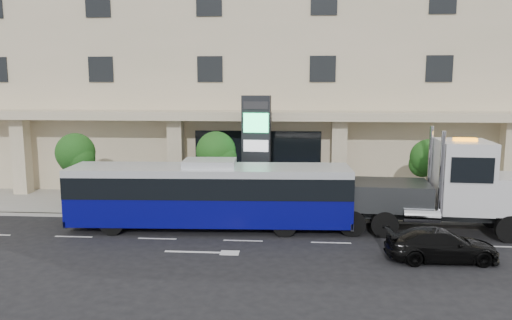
{
  "coord_description": "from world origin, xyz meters",
  "views": [
    {
      "loc": [
        2.23,
        -23.37,
        7.14
      ],
      "look_at": [
        0.33,
        2.0,
        3.21
      ],
      "focal_mm": 35.0,
      "sensor_mm": 36.0,
      "label": 1
    }
  ],
  "objects": [
    {
      "name": "tow_truck",
      "position": [
        9.29,
        0.54,
        2.07
      ],
      "size": [
        11.09,
        3.3,
        5.04
      ],
      "rotation": [
        0.0,
        0.0,
        -0.06
      ],
      "color": "#2D3033",
      "rests_on": "ground"
    },
    {
      "name": "city_bus",
      "position": [
        -1.81,
        0.31,
        1.76
      ],
      "size": [
        13.77,
        3.48,
        3.46
      ],
      "rotation": [
        0.0,
        0.0,
        0.04
      ],
      "color": "black",
      "rests_on": "ground"
    },
    {
      "name": "black_sedan",
      "position": [
        8.28,
        -3.43,
        0.65
      ],
      "size": [
        4.55,
        2.03,
        1.3
      ],
      "primitive_type": "imported",
      "rotation": [
        0.0,
        0.0,
        1.62
      ],
      "color": "black",
      "rests_on": "ground"
    },
    {
      "name": "tree_mid",
      "position": [
        -1.97,
        3.59,
        3.26
      ],
      "size": [
        2.28,
        2.2,
        4.38
      ],
      "color": "#422B19",
      "rests_on": "sidewalk"
    },
    {
      "name": "curb",
      "position": [
        0.0,
        2.0,
        0.07
      ],
      "size": [
        120.0,
        0.3,
        0.15
      ],
      "primitive_type": "cube",
      "color": "gray",
      "rests_on": "ground"
    },
    {
      "name": "tree_right",
      "position": [
        9.53,
        3.59,
        3.04
      ],
      "size": [
        2.1,
        2.0,
        4.04
      ],
      "color": "#422B19",
      "rests_on": "sidewalk"
    },
    {
      "name": "sidewalk",
      "position": [
        0.0,
        5.0,
        0.07
      ],
      "size": [
        120.0,
        6.0,
        0.15
      ],
      "primitive_type": "cube",
      "color": "gray",
      "rests_on": "ground"
    },
    {
      "name": "signage_pylon",
      "position": [
        0.2,
        3.98,
        3.36
      ],
      "size": [
        1.62,
        0.73,
        6.32
      ],
      "rotation": [
        0.0,
        0.0,
        -0.1
      ],
      "color": "black",
      "rests_on": "sidewalk"
    },
    {
      "name": "tree_left",
      "position": [
        -9.97,
        3.59,
        3.11
      ],
      "size": [
        2.27,
        2.2,
        4.22
      ],
      "color": "#422B19",
      "rests_on": "sidewalk"
    },
    {
      "name": "ground",
      "position": [
        0.0,
        0.0,
        0.0
      ],
      "size": [
        120.0,
        120.0,
        0.0
      ],
      "primitive_type": "plane",
      "color": "black",
      "rests_on": "ground"
    },
    {
      "name": "convention_center",
      "position": [
        -0.0,
        15.42,
        9.97
      ],
      "size": [
        60.0,
        17.6,
        20.0
      ],
      "color": "#BAAE8B",
      "rests_on": "ground"
    }
  ]
}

